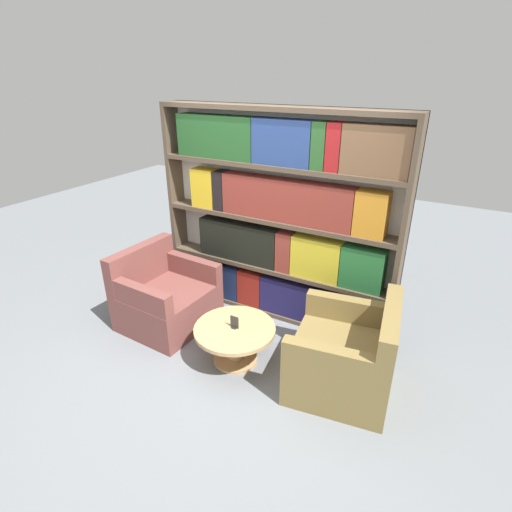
{
  "coord_description": "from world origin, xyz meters",
  "views": [
    {
      "loc": [
        1.85,
        -2.53,
        2.69
      ],
      "look_at": [
        0.08,
        0.65,
        1.0
      ],
      "focal_mm": 28.0,
      "sensor_mm": 36.0,
      "label": 1
    }
  ],
  "objects": [
    {
      "name": "ground_plane",
      "position": [
        0.0,
        0.0,
        0.0
      ],
      "size": [
        14.0,
        14.0,
        0.0
      ],
      "primitive_type": "plane",
      "color": "slate"
    },
    {
      "name": "bookshelf",
      "position": [
        0.05,
        1.24,
        1.17
      ],
      "size": [
        2.79,
        0.3,
        2.38
      ],
      "color": "silver",
      "rests_on": "ground_plane"
    },
    {
      "name": "armchair_left",
      "position": [
        -0.99,
        0.41,
        0.31
      ],
      "size": [
        0.93,
        0.99,
        0.89
      ],
      "rotation": [
        0.0,
        0.0,
        1.52
      ],
      "color": "brown",
      "rests_on": "ground_plane"
    },
    {
      "name": "armchair_right",
      "position": [
        1.15,
        0.42,
        0.31
      ],
      "size": [
        1.01,
        1.06,
        0.89
      ],
      "rotation": [
        0.0,
        0.0,
        -1.43
      ],
      "color": "olive",
      "rests_on": "ground_plane"
    },
    {
      "name": "coffee_table",
      "position": [
        0.08,
        0.21,
        0.29
      ],
      "size": [
        0.81,
        0.81,
        0.4
      ],
      "color": "tan",
      "rests_on": "ground_plane"
    },
    {
      "name": "table_sign",
      "position": [
        0.08,
        0.21,
        0.45
      ],
      "size": [
        0.09,
        0.06,
        0.13
      ],
      "color": "black",
      "rests_on": "coffee_table"
    }
  ]
}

